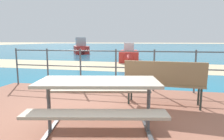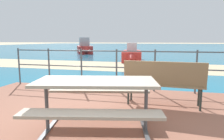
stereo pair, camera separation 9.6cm
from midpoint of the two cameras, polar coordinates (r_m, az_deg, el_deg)
The scene contains 9 objects.
ground_plane at distance 3.09m, azimuth -7.27°, elevation -17.38°, with size 240.00×240.00×0.00m, color beige.
patio_paving at distance 3.07m, azimuth -7.28°, elevation -16.87°, with size 6.40×5.20×0.06m, color #935B47.
sea_water at distance 42.64m, azimuth 11.53°, elevation 6.57°, with size 90.00×90.00×0.01m, color teal.
beach_strip at distance 10.26m, azimuth 7.22°, elevation 0.96°, with size 54.00×3.75×0.01m, color beige.
picnic_table at distance 2.75m, azimuth -3.71°, elevation -6.39°, with size 1.86×1.63×0.75m.
park_bench at distance 3.96m, azimuth 15.34°, elevation -2.73°, with size 1.54×0.53×0.90m.
railing_fence at distance 5.18m, azimuth 1.85°, elevation 1.53°, with size 5.94×0.04×1.07m.
boat_near at distance 20.70m, azimuth -7.78°, elevation 6.27°, with size 2.50×3.49×1.64m.
boat_mid at distance 13.04m, azimuth 5.95°, elevation 4.32°, with size 1.49×3.69×1.19m.
Camera 2 is at (1.02, -2.59, 1.35)m, focal length 31.61 mm.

